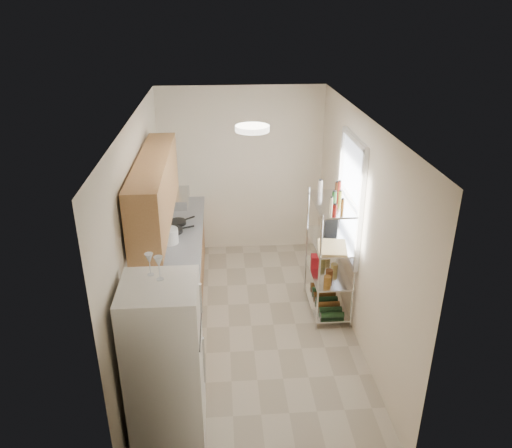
{
  "coord_description": "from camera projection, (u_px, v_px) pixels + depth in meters",
  "views": [
    {
      "loc": [
        -0.33,
        -5.14,
        3.74
      ],
      "look_at": [
        0.08,
        0.25,
        1.28
      ],
      "focal_mm": 35.0,
      "sensor_mm": 36.0,
      "label": 1
    }
  ],
  "objects": [
    {
      "name": "bakers_rack",
      "position": [
        331.0,
        233.0,
        6.12
      ],
      "size": [
        0.45,
        0.9,
        1.73
      ],
      "color": "silver",
      "rests_on": "ground"
    },
    {
      "name": "upper_cabinets",
      "position": [
        155.0,
        189.0,
        5.51
      ],
      "size": [
        0.33,
        2.2,
        0.72
      ],
      "primitive_type": "cube",
      "color": "#B2814C",
      "rests_on": "room"
    },
    {
      "name": "storage_bag",
      "position": [
        315.0,
        261.0,
        6.44
      ],
      "size": [
        0.11,
        0.15,
        0.16
      ],
      "primitive_type": "cube",
      "rotation": [
        0.0,
        0.0,
        -0.09
      ],
      "color": "#A5141C",
      "rests_on": "bakers_rack"
    },
    {
      "name": "rice_cooker",
      "position": [
        169.0,
        236.0,
        6.3
      ],
      "size": [
        0.24,
        0.24,
        0.19
      ],
      "primitive_type": "cylinder",
      "color": "white",
      "rests_on": "counter_run"
    },
    {
      "name": "range_hood",
      "position": [
        169.0,
        198.0,
        6.41
      ],
      "size": [
        0.5,
        0.6,
        0.12
      ],
      "primitive_type": "cube",
      "color": "#B7BABC",
      "rests_on": "room"
    },
    {
      "name": "frying_pan_large",
      "position": [
        172.0,
        231.0,
        6.62
      ],
      "size": [
        0.37,
        0.37,
        0.05
      ],
      "primitive_type": "cylinder",
      "rotation": [
        0.0,
        0.0,
        0.42
      ],
      "color": "black",
      "rests_on": "counter_run"
    },
    {
      "name": "cutting_board",
      "position": [
        332.0,
        248.0,
        5.94
      ],
      "size": [
        0.4,
        0.48,
        0.03
      ],
      "primitive_type": "cube",
      "rotation": [
        0.0,
        0.0,
        -0.16
      ],
      "color": "tan",
      "rests_on": "bakers_rack"
    },
    {
      "name": "refrigerator",
      "position": [
        165.0,
        362.0,
        4.43
      ],
      "size": [
        0.65,
        0.65,
        1.59
      ],
      "primitive_type": "cube",
      "color": "white",
      "rests_on": "ground"
    },
    {
      "name": "wine_glass_b",
      "position": [
        159.0,
        268.0,
        4.14
      ],
      "size": [
        0.08,
        0.08,
        0.21
      ],
      "primitive_type": null,
      "color": "silver",
      "rests_on": "refrigerator"
    },
    {
      "name": "ceiling_dome",
      "position": [
        252.0,
        128.0,
        4.9
      ],
      "size": [
        0.34,
        0.34,
        0.05
      ],
      "primitive_type": "cylinder",
      "color": "white",
      "rests_on": "room"
    },
    {
      "name": "frying_pan_small",
      "position": [
        177.0,
        222.0,
        6.86
      ],
      "size": [
        0.34,
        0.34,
        0.05
      ],
      "primitive_type": "cylinder",
      "rotation": [
        0.0,
        0.0,
        0.7
      ],
      "color": "black",
      "rests_on": "counter_run"
    },
    {
      "name": "window",
      "position": [
        350.0,
        197.0,
        6.0
      ],
      "size": [
        0.06,
        1.0,
        1.46
      ],
      "primitive_type": "cube",
      "color": "white",
      "rests_on": "room"
    },
    {
      "name": "wine_glass_a",
      "position": [
        150.0,
        264.0,
        4.21
      ],
      "size": [
        0.07,
        0.07,
        0.2
      ],
      "primitive_type": null,
      "color": "silver",
      "rests_on": "refrigerator"
    },
    {
      "name": "room",
      "position": [
        251.0,
        232.0,
        5.7
      ],
      "size": [
        2.52,
        4.42,
        2.62
      ],
      "color": "#B0A48F",
      "rests_on": "ground"
    },
    {
      "name": "counter_run",
      "position": [
        178.0,
        279.0,
        6.39
      ],
      "size": [
        0.63,
        3.51,
        0.9
      ],
      "color": "#B2814C",
      "rests_on": "ground"
    },
    {
      "name": "espresso_machine",
      "position": [
        330.0,
        220.0,
        6.36
      ],
      "size": [
        0.18,
        0.26,
        0.28
      ],
      "primitive_type": "cube",
      "rotation": [
        0.0,
        0.0,
        -0.09
      ],
      "color": "black",
      "rests_on": "bakers_rack"
    }
  ]
}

